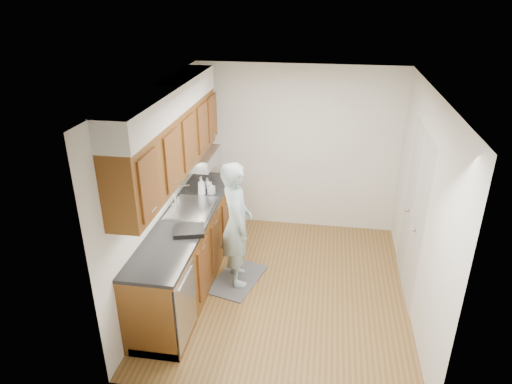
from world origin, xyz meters
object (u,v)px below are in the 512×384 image
soap_bottle_c (207,184)px  steel_can (204,188)px  dish_rack (189,231)px  person (236,216)px  soap_bottle_b (211,188)px  soap_bottle_a (201,186)px

soap_bottle_c → steel_can: bearing=-100.2°
steel_can → dish_rack: 1.09m
person → steel_can: (-0.56, 0.58, 0.08)m
person → soap_bottle_c: person is taller
soap_bottle_b → steel_can: (-0.11, 0.02, -0.02)m
person → steel_can: size_ratio=14.03×
soap_bottle_c → soap_bottle_a: bearing=-97.9°
person → soap_bottle_a: size_ratio=6.83×
soap_bottle_a → soap_bottle_c: bearing=82.1°
steel_can → soap_bottle_a: bearing=-94.9°
person → dish_rack: (-0.44, -0.50, 0.04)m
steel_can → dish_rack: steel_can is taller
person → soap_bottle_a: bearing=28.7°
soap_bottle_b → dish_rack: bearing=-89.4°
soap_bottle_b → person: bearing=-50.8°
soap_bottle_c → steel_can: 0.11m
soap_bottle_b → dish_rack: size_ratio=0.51×
dish_rack → person: bearing=32.9°
soap_bottle_a → dish_rack: bearing=-82.8°
soap_bottle_b → soap_bottle_a: bearing=-152.6°
person → dish_rack: bearing=118.7°
soap_bottle_b → soap_bottle_c: (-0.09, 0.13, 0.00)m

